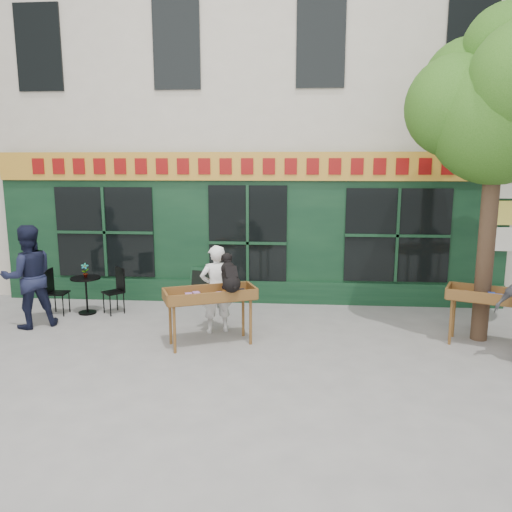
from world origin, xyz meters
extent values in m
plane|color=slate|center=(0.00, 0.00, 0.00)|extent=(80.00, 80.00, 0.00)
cube|color=beige|center=(0.00, 6.00, 5.00)|extent=(14.00, 7.00, 10.00)
cube|color=black|center=(0.00, 2.42, 1.60)|extent=(11.00, 0.16, 3.20)
cube|color=gold|center=(0.00, 2.30, 3.00)|extent=(11.00, 0.06, 0.60)
cube|color=maroon|center=(0.00, 2.26, 3.00)|extent=(9.60, 0.03, 0.34)
cube|color=black|center=(0.00, 2.32, 0.25)|extent=(11.00, 0.10, 0.50)
cube|color=black|center=(0.00, 2.32, 1.35)|extent=(1.70, 0.05, 2.50)
cube|color=black|center=(-3.20, 2.32, 1.55)|extent=(2.20, 0.05, 2.00)
cube|color=black|center=(3.20, 2.32, 1.55)|extent=(2.20, 0.05, 2.00)
cube|color=silver|center=(5.40, 2.30, 1.50)|extent=(0.42, 0.02, 0.50)
cube|color=#E5D14C|center=(5.40, 2.30, 2.05)|extent=(0.42, 0.02, 0.50)
cube|color=silver|center=(5.40, 2.30, 2.60)|extent=(0.42, 0.02, 0.50)
cylinder|color=#382619|center=(4.30, 0.30, 1.80)|extent=(0.28, 0.28, 3.60)
sphere|color=#245313|center=(4.30, 0.30, 3.80)|extent=(2.20, 2.20, 2.20)
sphere|color=#245313|center=(3.70, 0.50, 4.00)|extent=(1.70, 1.70, 1.70)
sphere|color=#245313|center=(4.00, 0.90, 4.40)|extent=(1.60, 1.60, 1.60)
sphere|color=#245313|center=(4.40, 0.40, 4.90)|extent=(1.40, 1.40, 1.40)
cylinder|color=brown|center=(-0.90, -0.79, 0.40)|extent=(0.05, 0.05, 0.80)
cylinder|color=brown|center=(0.30, -0.28, 0.40)|extent=(0.05, 0.05, 0.80)
cylinder|color=brown|center=(-1.07, -0.38, 0.40)|extent=(0.05, 0.05, 0.80)
cylinder|color=brown|center=(0.13, 0.12, 0.40)|extent=(0.05, 0.05, 0.80)
cube|color=brown|center=(-0.38, -0.33, 0.82)|extent=(1.61, 1.12, 0.05)
cube|color=brown|center=(-0.27, -0.60, 0.90)|extent=(1.40, 0.62, 0.18)
cube|color=brown|center=(-0.50, -0.07, 0.90)|extent=(1.40, 0.62, 0.18)
cube|color=brown|center=(-0.38, -0.33, 0.88)|extent=(1.35, 0.87, 0.06)
imported|color=white|center=(-0.38, 0.32, 0.81)|extent=(0.70, 0.59, 1.62)
cylinder|color=brown|center=(3.70, -0.02, 0.40)|extent=(0.05, 0.05, 0.80)
cylinder|color=brown|center=(3.88, 0.39, 0.40)|extent=(0.05, 0.05, 0.80)
cube|color=brown|center=(4.39, -0.07, 0.82)|extent=(1.61, 1.12, 0.05)
cube|color=brown|center=(4.28, -0.33, 0.90)|extent=(1.40, 0.62, 0.18)
cube|color=brown|center=(4.50, 0.20, 0.90)|extent=(1.40, 0.62, 0.18)
cube|color=brown|center=(4.39, -0.07, 0.88)|extent=(1.35, 0.87, 0.06)
cylinder|color=black|center=(-3.23, 1.23, 0.02)|extent=(0.36, 0.36, 0.03)
cylinder|color=black|center=(-3.23, 1.23, 0.38)|extent=(0.04, 0.04, 0.72)
cylinder|color=black|center=(-3.23, 1.23, 0.75)|extent=(0.60, 0.60, 0.03)
cube|color=black|center=(-3.78, 1.13, 0.45)|extent=(0.37, 0.37, 0.03)
cube|color=black|center=(-3.95, 1.12, 0.70)|extent=(0.04, 0.36, 0.50)
cylinder|color=black|center=(-3.63, 0.98, 0.22)|extent=(0.02, 0.02, 0.44)
cylinder|color=black|center=(-3.64, 1.28, 0.22)|extent=(0.02, 0.02, 0.44)
cylinder|color=black|center=(-3.93, 0.97, 0.22)|extent=(0.02, 0.02, 0.44)
cylinder|color=black|center=(-3.94, 1.27, 0.22)|extent=(0.02, 0.02, 0.44)
cube|color=black|center=(-2.68, 1.28, 0.45)|extent=(0.51, 0.51, 0.03)
cube|color=black|center=(-2.57, 1.40, 0.70)|extent=(0.28, 0.27, 0.50)
cylinder|color=black|center=(-2.90, 1.27, 0.22)|extent=(0.02, 0.02, 0.44)
cylinder|color=black|center=(-2.68, 1.06, 0.22)|extent=(0.02, 0.02, 0.44)
cylinder|color=black|center=(-2.69, 1.49, 0.22)|extent=(0.02, 0.02, 0.44)
cylinder|color=black|center=(-2.47, 1.28, 0.22)|extent=(0.02, 0.02, 0.44)
imported|color=gray|center=(-3.23, 1.23, 0.91)|extent=(0.18, 0.15, 0.30)
imported|color=black|center=(-3.93, 0.33, 0.97)|extent=(1.20, 1.16, 1.95)
cube|color=black|center=(-1.03, 2.20, 0.40)|extent=(0.59, 0.32, 0.79)
cube|color=black|center=(-1.03, 2.18, 0.40)|extent=(0.49, 0.28, 0.65)
camera|label=1|loc=(1.05, -8.40, 3.06)|focal=35.00mm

